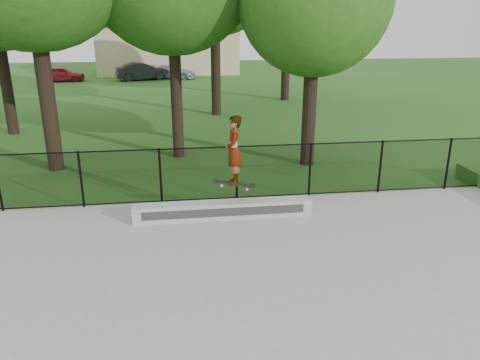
{
  "coord_description": "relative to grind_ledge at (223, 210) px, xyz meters",
  "views": [
    {
      "loc": [
        -1.49,
        -5.78,
        4.7
      ],
      "look_at": [
        -0.14,
        4.2,
        1.2
      ],
      "focal_mm": 35.0,
      "sensor_mm": 36.0,
      "label": 1
    }
  ],
  "objects": [
    {
      "name": "distant_building",
      "position": [
        -1.51,
        33.3,
        1.89
      ],
      "size": [
        12.4,
        6.4,
        4.3
      ],
      "color": "beige",
      "rests_on": "ground"
    },
    {
      "name": "chainlink_fence",
      "position": [
        0.49,
        1.2,
        0.54
      ],
      "size": [
        16.06,
        0.06,
        1.5
      ],
      "color": "black",
      "rests_on": "concrete_slab"
    },
    {
      "name": "skater_airborne",
      "position": [
        0.25,
        -0.13,
        1.5
      ],
      "size": [
        0.83,
        0.62,
        1.78
      ],
      "color": "black",
      "rests_on": "ground"
    },
    {
      "name": "grind_ledge",
      "position": [
        0.0,
        0.0,
        0.0
      ],
      "size": [
        4.34,
        0.4,
        0.42
      ],
      "primitive_type": "cube",
      "color": "#A0A09B",
      "rests_on": "concrete_slab"
    },
    {
      "name": "car_c",
      "position": [
        -1.25,
        28.64,
        0.27
      ],
      "size": [
        3.71,
        2.41,
        1.08
      ],
      "primitive_type": "imported",
      "rotation": [
        0.0,
        0.0,
        1.29
      ],
      "color": "#9699AA",
      "rests_on": "ground"
    },
    {
      "name": "ground",
      "position": [
        0.49,
        -4.7,
        -0.27
      ],
      "size": [
        100.0,
        100.0,
        0.0
      ],
      "primitive_type": "plane",
      "color": "#295818",
      "rests_on": "ground"
    },
    {
      "name": "car_a",
      "position": [
        -9.73,
        27.95,
        0.3
      ],
      "size": [
        3.34,
        1.4,
        1.14
      ],
      "primitive_type": "imported",
      "rotation": [
        0.0,
        0.0,
        1.59
      ],
      "color": "maroon",
      "rests_on": "ground"
    },
    {
      "name": "concrete_slab",
      "position": [
        0.49,
        -4.7,
        -0.24
      ],
      "size": [
        14.0,
        12.0,
        0.06
      ],
      "primitive_type": "cube",
      "color": "gray",
      "rests_on": "ground"
    },
    {
      "name": "car_b",
      "position": [
        -3.6,
        28.07,
        0.41
      ],
      "size": [
        4.0,
        2.32,
        1.37
      ],
      "primitive_type": "imported",
      "rotation": [
        0.0,
        0.0,
        1.82
      ],
      "color": "black",
      "rests_on": "ground"
    }
  ]
}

